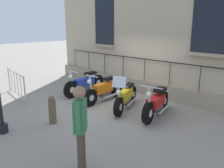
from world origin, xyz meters
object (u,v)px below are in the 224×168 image
(crowd_barrier, at_px, (16,83))
(bollard, at_px, (52,110))
(pedestrian_standing, at_px, (80,125))
(motorcycle_orange, at_px, (104,91))
(motorcycle_blue, at_px, (85,84))
(motorcycle_red, at_px, (156,104))
(motorcycle_yellow, at_px, (126,97))

(crowd_barrier, xyz_separation_m, bollard, (0.41, 3.29, -0.14))
(pedestrian_standing, bearing_deg, crowd_barrier, -102.59)
(motorcycle_orange, relative_size, pedestrian_standing, 1.22)
(motorcycle_blue, bearing_deg, motorcycle_red, 90.33)
(bollard, height_order, pedestrian_standing, pedestrian_standing)
(pedestrian_standing, bearing_deg, motorcycle_red, -170.79)
(motorcycle_orange, relative_size, motorcycle_red, 1.10)
(motorcycle_red, distance_m, crowd_barrier, 5.64)
(motorcycle_orange, bearing_deg, crowd_barrier, -54.27)
(motorcycle_orange, height_order, bollard, motorcycle_orange)
(motorcycle_red, xyz_separation_m, crowd_barrier, (2.20, -5.19, 0.15))
(bollard, bearing_deg, motorcycle_orange, -171.19)
(pedestrian_standing, bearing_deg, bollard, -109.61)
(motorcycle_blue, height_order, crowd_barrier, motorcycle_blue)
(motorcycle_yellow, distance_m, bollard, 2.56)
(motorcycle_orange, relative_size, crowd_barrier, 0.95)
(crowd_barrier, bearing_deg, motorcycle_blue, 142.45)
(bollard, bearing_deg, motorcycle_red, 143.94)
(motorcycle_yellow, bearing_deg, motorcycle_orange, -93.06)
(motorcycle_blue, xyz_separation_m, motorcycle_red, (-0.02, 3.52, -0.03))
(motorcycle_red, height_order, pedestrian_standing, pedestrian_standing)
(motorcycle_blue, relative_size, crowd_barrier, 0.98)
(bollard, bearing_deg, motorcycle_blue, -147.93)
(motorcycle_yellow, distance_m, crowd_barrier, 4.55)
(crowd_barrier, bearing_deg, bollard, 82.94)
(motorcycle_yellow, bearing_deg, motorcycle_blue, -93.56)
(motorcycle_orange, xyz_separation_m, motorcycle_red, (-0.11, 2.28, -0.00))
(motorcycle_red, bearing_deg, crowd_barrier, -67.05)
(bollard, bearing_deg, crowd_barrier, -97.06)
(motorcycle_yellow, height_order, pedestrian_standing, pedestrian_standing)
(motorcycle_yellow, relative_size, crowd_barrier, 0.89)
(motorcycle_yellow, distance_m, motorcycle_red, 1.14)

